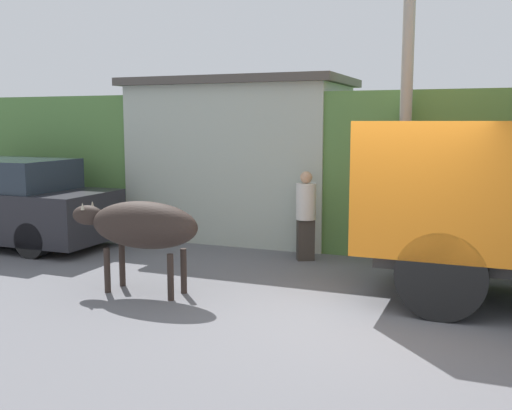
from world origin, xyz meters
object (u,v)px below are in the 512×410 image
at_px(parked_suv, 2,204).
at_px(brown_cow, 141,226).
at_px(pedestrian_on_hill, 306,212).
at_px(utility_pole, 407,88).

bearing_deg(parked_suv, brown_cow, -21.58).
relative_size(pedestrian_on_hill, utility_pole, 0.28).
distance_m(pedestrian_on_hill, utility_pole, 2.72).
bearing_deg(parked_suv, utility_pole, 10.99).
bearing_deg(utility_pole, parked_suv, -170.54).
bearing_deg(pedestrian_on_hill, brown_cow, 33.08).
xyz_separation_m(brown_cow, parked_suv, (-4.48, 1.91, -0.15)).
distance_m(parked_suv, pedestrian_on_hill, 6.13).
height_order(parked_suv, utility_pole, utility_pole).
relative_size(brown_cow, utility_pole, 0.36).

